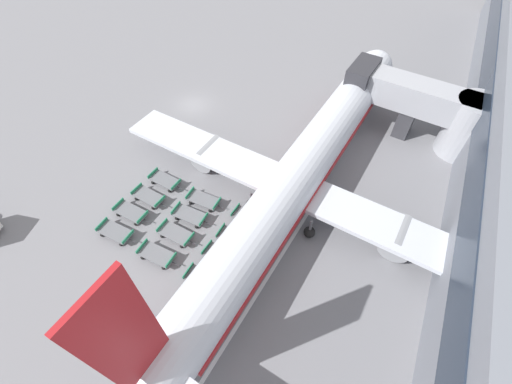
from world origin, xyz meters
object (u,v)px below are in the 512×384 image
object	(u,v)px
baggage_dolly_row_mid_a_col_c	(222,257)
baggage_dolly_row_far_col_b	(204,200)
baggage_dolly_row_mid_a_col_a	(131,212)
airplane	(299,175)
baggage_dolly_row_mid_b_col_b	(190,215)
baggage_dolly_row_mid_a_col_b	(176,234)
baggage_dolly_row_mid_b_col_c	(235,238)
baggage_dolly_row_far_col_c	(249,218)
baggage_dolly_row_mid_b_col_a	(149,197)
baggage_dolly_row_near_col_b	(157,255)
baggage_dolly_row_far_col_a	(165,180)
baggage_dolly_row_near_col_a	(116,232)
baggage_dolly_row_near_col_c	(204,280)

from	to	relation	value
baggage_dolly_row_mid_a_col_c	baggage_dolly_row_far_col_b	bearing A→B (deg)	135.70
baggage_dolly_row_mid_a_col_a	airplane	bearing A→B (deg)	35.07
baggage_dolly_row_mid_b_col_b	airplane	bearing A→B (deg)	41.47
baggage_dolly_row_mid_a_col_b	baggage_dolly_row_mid_b_col_c	distance (m)	5.23
baggage_dolly_row_mid_b_col_b	baggage_dolly_row_far_col_c	bearing A→B (deg)	23.41
baggage_dolly_row_mid_b_col_a	baggage_dolly_row_mid_b_col_b	distance (m)	4.72
baggage_dolly_row_mid_a_col_c	baggage_dolly_row_far_col_b	distance (m)	6.37
baggage_dolly_row_mid_b_col_a	baggage_dolly_row_mid_b_col_b	bearing A→B (deg)	-0.86
airplane	baggage_dolly_row_mid_b_col_c	xyz separation A→B (m)	(-2.77, -7.06, -2.61)
baggage_dolly_row_mid_a_col_b	baggage_dolly_row_far_col_b	bearing A→B (deg)	88.16
baggage_dolly_row_near_col_b	baggage_dolly_row_far_col_a	size ratio (longest dim) A/B	0.99
baggage_dolly_row_near_col_a	baggage_dolly_row_far_col_b	distance (m)	8.18
baggage_dolly_row_mid_a_col_a	baggage_dolly_row_far_col_b	bearing A→B (deg)	39.22
baggage_dolly_row_far_col_c	baggage_dolly_row_near_col_a	bearing A→B (deg)	-146.03
baggage_dolly_row_far_col_a	baggage_dolly_row_far_col_b	world-z (taller)	same
airplane	baggage_dolly_row_mid_a_col_c	bearing A→B (deg)	-107.85
baggage_dolly_row_near_col_c	baggage_dolly_row_far_col_b	distance (m)	8.13
baggage_dolly_row_far_col_a	baggage_dolly_row_far_col_b	bearing A→B (deg)	-4.47
baggage_dolly_row_mid_b_col_b	baggage_dolly_row_far_col_a	bearing A→B (deg)	151.86
airplane	baggage_dolly_row_far_col_a	world-z (taller)	airplane
baggage_dolly_row_near_col_b	baggage_dolly_row_far_col_a	bearing A→B (deg)	121.87
baggage_dolly_row_mid_a_col_c	baggage_dolly_row_mid_b_col_c	size ratio (longest dim) A/B	1.01
airplane	baggage_dolly_row_mid_a_col_a	distance (m)	15.69
baggage_dolly_row_mid_b_col_c	baggage_dolly_row_far_col_b	distance (m)	5.30
airplane	baggage_dolly_row_mid_b_col_a	distance (m)	14.30
baggage_dolly_row_near_col_b	baggage_dolly_row_mid_a_col_c	distance (m)	5.39
baggage_dolly_row_near_col_c	baggage_dolly_row_mid_b_col_a	xyz separation A→B (m)	(-9.25, 4.83, 0.00)
baggage_dolly_row_mid_b_col_c	baggage_dolly_row_far_col_c	bearing A→B (deg)	88.10
baggage_dolly_row_near_col_b	baggage_dolly_row_mid_a_col_c	xyz separation A→B (m)	(4.91, 2.24, 0.00)
baggage_dolly_row_mid_b_col_b	baggage_dolly_row_far_col_a	size ratio (longest dim) A/B	0.99
airplane	baggage_dolly_row_far_col_b	size ratio (longest dim) A/B	11.94
baggage_dolly_row_near_col_a	baggage_dolly_row_near_col_c	distance (m)	9.34
baggage_dolly_row_mid_a_col_c	baggage_dolly_row_near_col_c	bearing A→B (deg)	-94.13
baggage_dolly_row_mid_a_col_a	baggage_dolly_row_far_col_b	world-z (taller)	same
baggage_dolly_row_near_col_b	baggage_dolly_row_far_col_c	distance (m)	8.50
baggage_dolly_row_mid_a_col_b	baggage_dolly_row_mid_b_col_a	size ratio (longest dim) A/B	1.00
baggage_dolly_row_far_col_b	baggage_dolly_row_mid_b_col_a	bearing A→B (deg)	-157.52
baggage_dolly_row_near_col_b	baggage_dolly_row_far_col_b	bearing A→B (deg)	87.05
baggage_dolly_row_far_col_a	baggage_dolly_row_near_col_a	bearing A→B (deg)	-91.77
airplane	baggage_dolly_row_far_col_a	distance (m)	13.23
baggage_dolly_row_mid_a_col_c	baggage_dolly_row_far_col_a	bearing A→B (deg)	152.59
baggage_dolly_row_mid_a_col_c	baggage_dolly_row_mid_b_col_b	world-z (taller)	same
baggage_dolly_row_mid_a_col_a	baggage_dolly_row_mid_b_col_c	xyz separation A→B (m)	(9.89, 1.83, 0.00)
baggage_dolly_row_mid_a_col_b	airplane	bearing A→B (deg)	49.57
baggage_dolly_row_near_col_a	baggage_dolly_row_mid_a_col_b	bearing A→B (deg)	24.81
baggage_dolly_row_near_col_b	baggage_dolly_row_far_col_c	world-z (taller)	same
baggage_dolly_row_far_col_c	airplane	bearing A→B (deg)	59.77
baggage_dolly_row_far_col_a	baggage_dolly_row_far_col_c	size ratio (longest dim) A/B	1.00
baggage_dolly_row_near_col_c	baggage_dolly_row_mid_b_col_a	distance (m)	10.44
airplane	baggage_dolly_row_near_col_b	bearing A→B (deg)	-124.61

